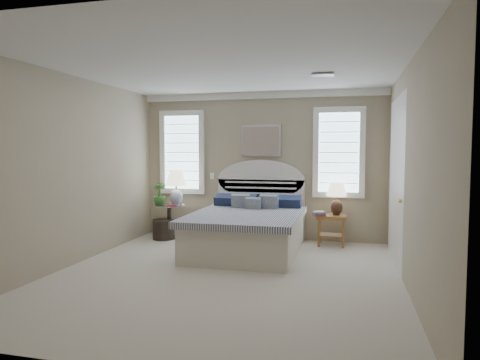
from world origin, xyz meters
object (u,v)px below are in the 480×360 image
object	(u,v)px
floor_pot	(164,229)
lamp_left	(176,184)
nightstand_right	(331,223)
bed	(249,227)
lamp_right	(337,195)
side_table_left	(169,218)

from	to	relation	value
floor_pot	lamp_left	world-z (taller)	lamp_left
nightstand_right	floor_pot	world-z (taller)	nightstand_right
bed	lamp_right	size ratio (longest dim) A/B	3.99
nightstand_right	lamp_left	xyz separation A→B (m)	(-2.82, -0.07, 0.63)
bed	side_table_left	xyz separation A→B (m)	(-1.65, 0.59, 0.00)
side_table_left	nightstand_right	world-z (taller)	side_table_left
lamp_right	nightstand_right	bearing A→B (deg)	-150.44
nightstand_right	lamp_right	xyz separation A→B (m)	(0.08, 0.04, 0.49)
lamp_left	lamp_right	size ratio (longest dim) A/B	1.10
nightstand_right	lamp_left	world-z (taller)	lamp_left
side_table_left	floor_pot	world-z (taller)	side_table_left
floor_pot	lamp_left	xyz separation A→B (m)	(0.21, 0.12, 0.83)
bed	nightstand_right	distance (m)	1.47
bed	side_table_left	bearing A→B (deg)	160.26
bed	floor_pot	world-z (taller)	bed
lamp_right	bed	bearing A→B (deg)	-151.88
bed	floor_pot	size ratio (longest dim) A/B	5.71
side_table_left	lamp_left	distance (m)	0.64
bed	nightstand_right	world-z (taller)	bed
nightstand_right	lamp_right	world-z (taller)	lamp_right
side_table_left	lamp_right	bearing A→B (deg)	2.74
nightstand_right	lamp_right	bearing A→B (deg)	29.56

